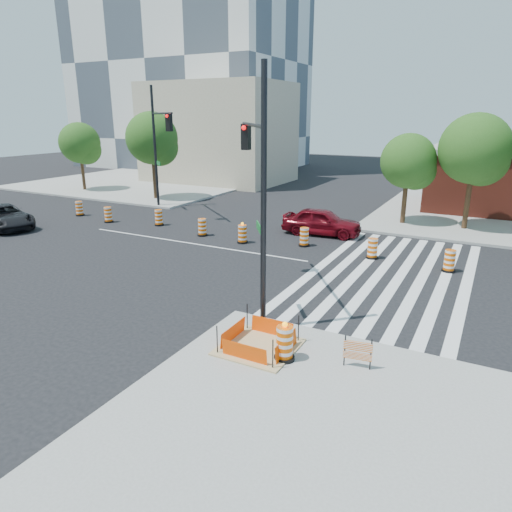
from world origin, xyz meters
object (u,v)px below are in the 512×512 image
at_px(dark_suv, 4,217).
at_px(signal_pole_nw, 159,137).
at_px(red_coupe, 322,222).
at_px(signal_pole_se, 257,171).

bearing_deg(dark_suv, signal_pole_nw, -14.23).
distance_m(red_coupe, signal_pole_se, 12.29).
bearing_deg(signal_pole_nw, red_coupe, 35.35).
distance_m(dark_suv, signal_pole_nw, 11.35).
height_order(dark_suv, signal_pole_se, signal_pole_se).
bearing_deg(signal_pole_se, red_coupe, -26.68).
bearing_deg(red_coupe, signal_pole_nw, 80.62).
relative_size(dark_suv, signal_pole_nw, 0.59).
distance_m(red_coupe, signal_pole_nw, 13.60).
bearing_deg(red_coupe, dark_suv, 108.28).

